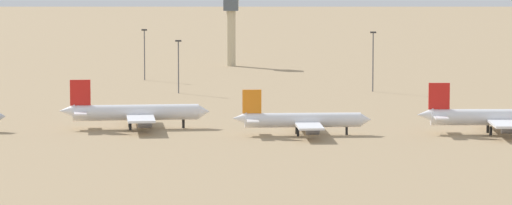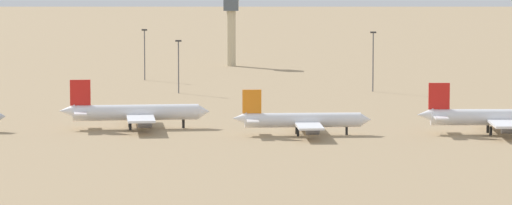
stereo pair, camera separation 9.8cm
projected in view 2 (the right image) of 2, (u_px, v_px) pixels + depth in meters
ground at (308, 136)px, 361.59m from camera, size 4000.00×4000.00×0.00m
parked_jet_red_2 at (134, 113)px, 374.89m from camera, size 36.27×30.78×11.98m
parked_jet_orange_3 at (301, 120)px, 362.93m from camera, size 32.59×27.52×10.76m
parked_jet_red_4 at (494, 117)px, 364.94m from camera, size 36.50×30.62×12.07m
control_tower at (231, 23)px, 551.47m from camera, size 5.20×5.20×25.20m
light_pole_west at (178, 63)px, 457.66m from camera, size 1.80×0.50×15.71m
light_pole_mid at (373, 57)px, 462.67m from camera, size 1.80×0.50×17.88m
light_pole_east at (145, 51)px, 498.62m from camera, size 1.80×0.50×16.38m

